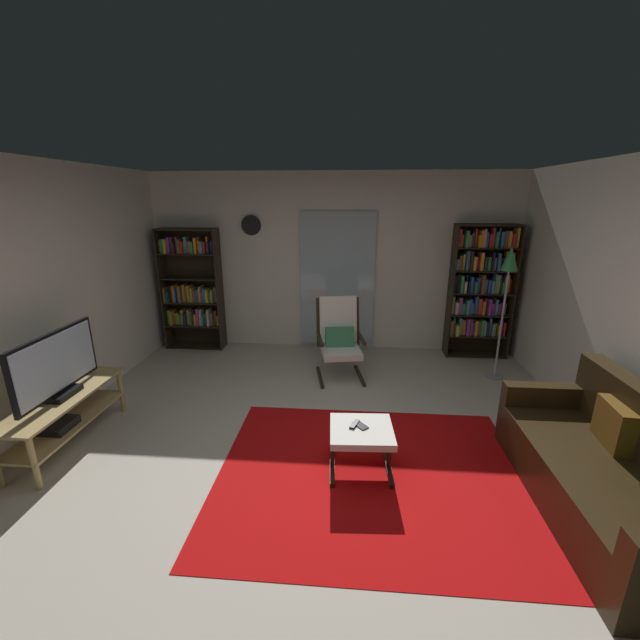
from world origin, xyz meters
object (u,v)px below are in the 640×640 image
Objects in this scene: floor_lamp_by_shelf at (509,272)px; wall_clock at (251,225)px; television at (57,366)px; bookshelf_near_sofa at (480,287)px; cell_phone at (360,425)px; tv_stand at (65,413)px; bookshelf_near_tv at (192,289)px; leather_sofa at (614,475)px; tv_remote at (355,424)px; lounge_armchair at (339,336)px; ottoman at (361,436)px.

wall_clock reaches higher than floor_lamp_by_shelf.
television is 5.14m from bookshelf_near_sofa.
tv_stand is at bearing 137.80° from cell_phone.
bookshelf_near_tv is 0.97× the size of leather_sofa.
bookshelf_near_sofa reaches higher than tv_remote.
floor_lamp_by_shelf is at bearing 2.13° from lounge_armchair.
floor_lamp_by_shelf is at bearing 22.19° from television.
leather_sofa is 3.07m from lounge_armchair.
bookshelf_near_tv is at bearing 154.09° from tv_remote.
bookshelf_near_tv is 3.80m from ottoman.
leather_sofa is 1.11× the size of floor_lamp_by_shelf.
ottoman is 1.88× the size of wall_clock.
tv_remote is (2.46, -2.75, -0.50)m from bookshelf_near_tv.
ottoman is (2.72, -0.16, -0.46)m from television.
bookshelf_near_tv reaches higher than cell_phone.
bookshelf_near_tv is 1.32m from wall_clock.
wall_clock is (-1.59, 2.94, 1.52)m from ottoman.
cell_phone is 2.82m from floor_lamp_by_shelf.
bookshelf_near_sofa is (4.42, 2.62, 0.24)m from television.
floor_lamp_by_shelf is (4.49, 1.83, 0.59)m from television.
bookshelf_near_tv reaches higher than tv_stand.
tv_stand is 0.79× the size of floor_lamp_by_shelf.
cell_phone is (2.71, -0.13, -0.38)m from television.
television is at bearing 83.13° from tv_stand.
lounge_armchair is at bearing 57.53° from cell_phone.
wall_clock reaches higher than bookshelf_near_sofa.
bookshelf_near_sofa is 1.85× the size of lounge_armchair.
floor_lamp_by_shelf is (1.77, 1.96, 0.97)m from cell_phone.
leather_sofa reaches higher than cell_phone.
leather_sofa is at bearing -43.97° from wall_clock.
ottoman is at bearing -121.41° from bookshelf_near_sofa.
lounge_armchair is at bearing -156.21° from bookshelf_near_sofa.
tv_stand reaches higher than cell_phone.
cell_phone is at bearing -2.74° from television.
television reaches higher than ottoman.
television is at bearing -157.81° from floor_lamp_by_shelf.
bookshelf_near_tv is (0.21, 2.63, 0.13)m from television.
television is 0.60× the size of floor_lamp_by_shelf.
lounge_armchair is (2.26, -0.87, -0.38)m from bookshelf_near_tv.
bookshelf_near_sofa is at bearing -0.13° from bookshelf_near_tv.
cell_phone is (-1.81, 0.38, 0.09)m from leather_sofa.
television reaches higher than tv_stand.
bookshelf_near_tv is at bearing 158.95° from lounge_armchair.
bookshelf_near_tv is 1.08× the size of floor_lamp_by_shelf.
television is 3.51× the size of wall_clock.
floor_lamp_by_shelf is at bearing 48.53° from ottoman.
tv_stand is 2.73m from ottoman.
television is at bearing 173.64° from leather_sofa.
ottoman is at bearing 169.32° from leather_sofa.
bookshelf_near_sofa is 3.20m from leather_sofa.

